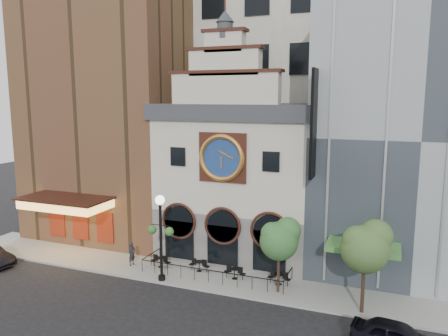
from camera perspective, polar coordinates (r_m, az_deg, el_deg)
name	(u,v)px	position (r m, az deg, el deg)	size (l,w,h in m)	color
ground	(201,292)	(30.36, -2.99, -15.81)	(120.00, 120.00, 0.00)	black
sidewalk	(215,276)	(32.42, -1.13, -13.96)	(44.00, 5.00, 0.15)	gray
clock_building	(240,174)	(35.32, 2.13, -0.81)	(12.60, 8.78, 18.65)	#605E5B
theater_building	(117,100)	(42.65, -13.76, 8.65)	(14.00, 15.60, 25.00)	brown
retail_building	(417,134)	(35.18, 23.88, 4.04)	(14.00, 14.40, 20.00)	gray
office_tower	(280,26)	(47.01, 7.35, 17.92)	(20.00, 16.00, 40.00)	beige
cafe_railing	(215,269)	(32.22, -1.13, -13.11)	(10.60, 2.60, 0.90)	black
bistro_0	(161,261)	(33.98, -8.29, -11.97)	(1.58, 0.68, 0.90)	black
bistro_1	(199,265)	(32.97, -3.26, -12.56)	(1.58, 0.68, 0.90)	black
bistro_2	(235,273)	(31.66, 1.39, -13.50)	(1.58, 0.68, 0.90)	black
bistro_3	(279,278)	(31.01, 7.20, -14.07)	(1.58, 0.68, 0.90)	black
pedestrian	(132,254)	(34.59, -11.94, -10.90)	(0.66, 0.43, 1.81)	black
lamppost	(161,228)	(30.66, -8.28, -7.79)	(1.95, 0.66, 6.10)	black
tree_left	(280,238)	(28.80, 7.31, -9.04)	(2.62, 2.52, 5.05)	#382619
tree_right	(366,245)	(27.13, 18.07, -9.57)	(2.95, 2.84, 5.68)	#382619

